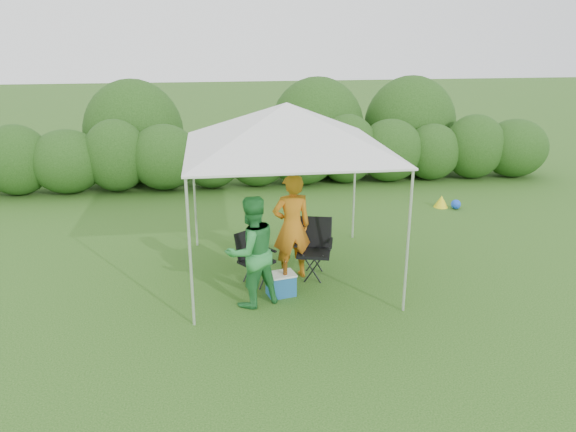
{
  "coord_description": "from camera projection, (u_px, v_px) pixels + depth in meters",
  "views": [
    {
      "loc": [
        -1.16,
        -7.98,
        3.92
      ],
      "look_at": [
        0.01,
        0.4,
        1.05
      ],
      "focal_mm": 35.0,
      "sensor_mm": 36.0,
      "label": 1
    }
  ],
  "objects": [
    {
      "name": "bottle",
      "position": [
        285.0,
        267.0,
        8.44
      ],
      "size": [
        0.07,
        0.07,
        0.26
      ],
      "primitive_type": "cylinder",
      "color": "#592D0C",
      "rests_on": "cooler"
    },
    {
      "name": "chair_right",
      "position": [
        314.0,
        244.0,
        9.17
      ],
      "size": [
        0.69,
        0.65,
        0.96
      ],
      "rotation": [
        0.0,
        0.0,
        -0.25
      ],
      "color": "black",
      "rests_on": "ground"
    },
    {
      "name": "chair_left",
      "position": [
        253.0,
        254.0,
        8.92
      ],
      "size": [
        0.67,
        0.66,
        0.84
      ],
      "rotation": [
        0.0,
        0.0,
        0.63
      ],
      "color": "black",
      "rests_on": "ground"
    },
    {
      "name": "ground",
      "position": [
        291.0,
        287.0,
        8.9
      ],
      "size": [
        70.0,
        70.0,
        0.0
      ],
      "primitive_type": "plane",
      "color": "#36631F"
    },
    {
      "name": "man",
      "position": [
        292.0,
        227.0,
        8.98
      ],
      "size": [
        0.7,
        0.52,
        1.75
      ],
      "primitive_type": "imported",
      "rotation": [
        0.0,
        0.0,
        3.31
      ],
      "color": "orange",
      "rests_on": "ground"
    },
    {
      "name": "lawn_toy",
      "position": [
        445.0,
        202.0,
        12.73
      ],
      "size": [
        0.55,
        0.45,
        0.27
      ],
      "color": "yellow",
      "rests_on": "ground"
    },
    {
      "name": "canopy",
      "position": [
        287.0,
        127.0,
        8.58
      ],
      "size": [
        3.1,
        3.1,
        2.83
      ],
      "color": "silver",
      "rests_on": "ground"
    },
    {
      "name": "cooler",
      "position": [
        281.0,
        284.0,
        8.57
      ],
      "size": [
        0.48,
        0.39,
        0.36
      ],
      "rotation": [
        0.0,
        0.0,
        0.22
      ],
      "color": "#205B96",
      "rests_on": "ground"
    },
    {
      "name": "woman",
      "position": [
        251.0,
        252.0,
        8.09
      ],
      "size": [
        1.0,
        0.91,
        1.67
      ],
      "primitive_type": "imported",
      "rotation": [
        0.0,
        0.0,
        3.57
      ],
      "color": "#2D8A3E",
      "rests_on": "ground"
    },
    {
      "name": "hedge",
      "position": [
        262.0,
        154.0,
        14.28
      ],
      "size": [
        15.63,
        1.53,
        1.8
      ],
      "color": "#274F18",
      "rests_on": "ground"
    }
  ]
}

